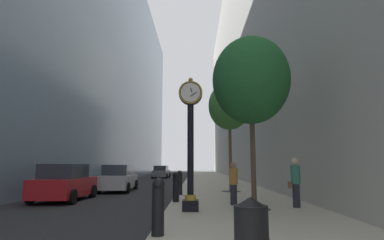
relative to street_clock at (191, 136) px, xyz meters
name	(u,v)px	position (x,y,z in m)	size (l,w,h in m)	color
ground_plane	(185,182)	(-0.87, 19.57, -2.69)	(110.00, 110.00, 0.00)	#262628
sidewalk_right	(212,180)	(1.92, 22.57, -2.62)	(5.58, 80.00, 0.14)	#BCB29E
building_block_left	(85,50)	(-12.50, 22.57, 11.97)	(9.00, 80.00, 29.30)	slate
building_block_right	(275,52)	(9.21, 22.57, 11.73)	(9.00, 80.00, 28.82)	#B7B2A8
street_clock	(191,136)	(0.00, 0.00, 0.00)	(0.84, 0.55, 4.63)	black
bollard_nearest	(158,205)	(-0.66, -3.64, -1.90)	(0.29, 0.29, 1.24)	black
bollard_third	(176,186)	(-0.66, 2.51, -1.90)	(0.29, 0.29, 1.24)	black
bollard_fourth	(180,182)	(-0.66, 5.59, -1.90)	(0.29, 0.29, 1.24)	black
street_tree_near	(251,81)	(2.23, 0.36, 2.07)	(2.84, 2.84, 6.26)	#333335
street_tree_mid_near	(229,106)	(2.23, 7.48, 2.49)	(2.53, 2.53, 6.52)	#333335
trash_bin	(251,231)	(1.02, -5.77, -2.01)	(0.53, 0.53, 1.05)	black
pedestrian_walking	(295,181)	(3.84, 0.85, -1.60)	(0.50, 0.41, 1.78)	#23232D
pedestrian_by_clock	(233,182)	(1.65, 1.53, -1.68)	(0.43, 0.43, 1.64)	#23232D
car_red_near	(65,183)	(-6.00, 3.98, -1.86)	(2.06, 4.09, 1.71)	#AD191E
car_silver_mid	(119,178)	(-4.74, 9.06, -1.88)	(2.06, 4.41, 1.67)	#B7BABF
car_grey_far	(161,172)	(-4.21, 28.68, -1.92)	(2.07, 4.57, 1.56)	slate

